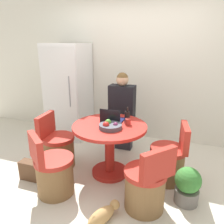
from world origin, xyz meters
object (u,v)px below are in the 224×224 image
laptop (112,119)px  chair_right_side (168,161)px  handbag (31,170)px  cat (103,215)px  potted_plant (187,185)px  dining_table (110,140)px  chair_left_side (58,149)px  refrigerator (69,92)px  chair_near_right_corner (146,187)px  bottle (127,117)px  chair_near_left_corner (54,173)px  person_seated (123,110)px  fruit_bowl (110,126)px

laptop → chair_right_side: bearing=177.9°
handbag → cat: bearing=-18.0°
cat → potted_plant: potted_plant is taller
dining_table → chair_left_side: chair_left_side is taller
chair_left_side → chair_right_side: same height
refrigerator → chair_near_right_corner: size_ratio=2.20×
refrigerator → bottle: size_ratio=7.79×
chair_near_left_corner → potted_plant: 1.57m
cat → chair_left_side: bearing=78.8°
person_seated → fruit_bowl: (0.07, -0.83, 0.04)m
dining_table → chair_near_right_corner: chair_near_right_corner is taller
dining_table → fruit_bowl: fruit_bowl is taller
dining_table → chair_left_side: size_ratio=1.24×
chair_near_right_corner → bottle: bottle is taller
handbag → dining_table: bearing=26.1°
person_seated → bottle: (0.22, -0.57, 0.09)m
chair_near_left_corner → laptop: size_ratio=2.80×
chair_left_side → potted_plant: size_ratio=1.80×
chair_near_right_corner → handbag: size_ratio=2.65×
refrigerator → chair_near_right_corner: 2.44m
laptop → cat: 1.22m
dining_table → cat: (0.23, -0.85, -0.43)m
person_seated → potted_plant: 1.53m
chair_left_side → chair_near_left_corner: 0.63m
chair_left_side → refrigerator: bearing=16.3°
chair_right_side → refrigerator: bearing=-123.0°
chair_near_left_corner → person_seated: 1.48m
chair_near_right_corner → potted_plant: (0.43, 0.25, -0.05)m
chair_near_right_corner → cat: chair_near_right_corner is taller
fruit_bowl → cat: size_ratio=0.67×
fruit_bowl → potted_plant: bearing=-9.5°
dining_table → chair_near_right_corner: 0.83m
person_seated → fruit_bowl: person_seated is taller
person_seated → bottle: person_seated is taller
chair_near_right_corner → laptop: bearing=-96.1°
bottle → handbag: bottle is taller
chair_near_left_corner → laptop: laptop is taller
chair_near_left_corner → potted_plant: bearing=-128.3°
dining_table → handbag: dining_table is taller
refrigerator → potted_plant: refrigerator is taller
chair_left_side → chair_near_right_corner: (1.39, -0.47, 0.00)m
chair_left_side → bottle: (0.99, 0.20, 0.54)m
person_seated → potted_plant: size_ratio=3.01×
person_seated → bottle: size_ratio=5.92×
chair_near_right_corner → person_seated: (-0.62, 1.24, 0.45)m
fruit_bowl → chair_near_left_corner: bearing=-137.1°
chair_right_side → cat: size_ratio=1.84×
dining_table → bottle: 0.39m
person_seated → fruit_bowl: size_ratio=4.59×
bottle → handbag: (-1.15, -0.61, -0.69)m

